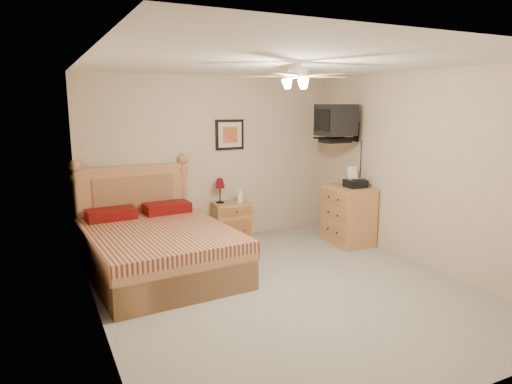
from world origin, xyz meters
TOP-DOWN VIEW (x-y plane):
  - floor at (0.00, 0.00)m, footprint 4.50×4.50m
  - ceiling at (0.00, 0.00)m, footprint 4.00×4.50m
  - wall_back at (0.00, 2.25)m, footprint 4.00×0.04m
  - wall_front at (0.00, -2.25)m, footprint 4.00×0.04m
  - wall_left at (-2.00, 0.00)m, footprint 0.04×4.50m
  - wall_right at (2.00, 0.00)m, footprint 0.04×4.50m
  - bed at (-1.16, 1.12)m, footprint 1.75×2.22m
  - nightstand at (0.20, 2.00)m, footprint 0.59×0.46m
  - table_lamp at (0.04, 2.08)m, footprint 0.26×0.26m
  - lotion_bottle at (0.32, 1.97)m, footprint 0.11×0.11m
  - framed_picture at (0.27, 2.23)m, footprint 0.46×0.04m
  - dresser at (1.73, 1.13)m, footprint 0.54×0.76m
  - fax_machine at (1.77, 1.04)m, footprint 0.31×0.32m
  - magazine_lower at (1.73, 1.38)m, footprint 0.21×0.26m
  - magazine_upper at (1.75, 1.40)m, footprint 0.22×0.27m
  - wall_tv at (1.75, 1.34)m, footprint 0.56×0.46m
  - ceiling_fan at (0.00, -0.20)m, footprint 1.14×1.14m

SIDE VIEW (x-z plane):
  - floor at x=0.00m, z-range 0.00..0.00m
  - nightstand at x=0.20m, z-range 0.00..0.60m
  - dresser at x=1.73m, z-range 0.00..0.87m
  - bed at x=-1.16m, z-range 0.00..1.37m
  - lotion_bottle at x=0.32m, z-range 0.60..0.83m
  - table_lamp at x=0.04m, z-range 0.60..0.98m
  - magazine_lower at x=1.73m, z-range 0.87..0.89m
  - magazine_upper at x=1.75m, z-range 0.89..0.91m
  - fax_machine at x=1.77m, z-range 0.87..1.17m
  - wall_back at x=0.00m, z-range 0.00..2.50m
  - wall_front at x=0.00m, z-range 0.00..2.50m
  - wall_left at x=-2.00m, z-range 0.00..2.50m
  - wall_right at x=2.00m, z-range 0.00..2.50m
  - framed_picture at x=0.27m, z-range 1.39..1.85m
  - wall_tv at x=1.75m, z-range 1.52..2.10m
  - ceiling_fan at x=0.00m, z-range 2.22..2.50m
  - ceiling at x=0.00m, z-range 2.48..2.52m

